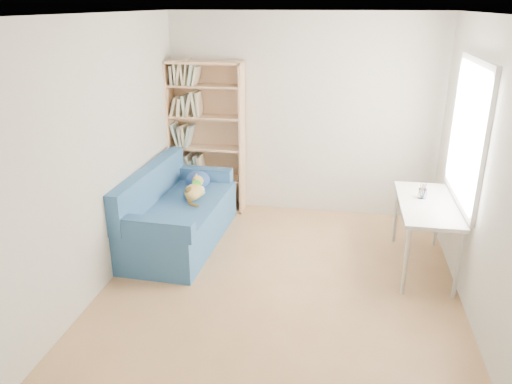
% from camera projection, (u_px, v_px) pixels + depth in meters
% --- Properties ---
extents(ground, '(4.00, 4.00, 0.00)m').
position_uv_depth(ground, '(281.00, 283.00, 5.10)').
color(ground, '#A17448').
rests_on(ground, ground).
extents(room_shell, '(3.54, 4.04, 2.62)m').
position_uv_depth(room_shell, '(296.00, 126.00, 4.54)').
color(room_shell, silver).
rests_on(room_shell, ground).
extents(sofa, '(0.95, 1.88, 0.91)m').
position_uv_depth(sofa, '(177.00, 215.00, 5.88)').
color(sofa, navy).
rests_on(sofa, ground).
extents(bookshelf, '(1.00, 0.31, 2.00)m').
position_uv_depth(bookshelf, '(207.00, 144.00, 6.66)').
color(bookshelf, tan).
rests_on(bookshelf, ground).
extents(desk, '(0.58, 1.26, 0.75)m').
position_uv_depth(desk, '(427.00, 209.00, 5.18)').
color(desk, silver).
rests_on(desk, ground).
extents(pen_cup, '(0.09, 0.09, 0.17)m').
position_uv_depth(pen_cup, '(422.00, 192.00, 5.26)').
color(pen_cup, white).
rests_on(pen_cup, desk).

